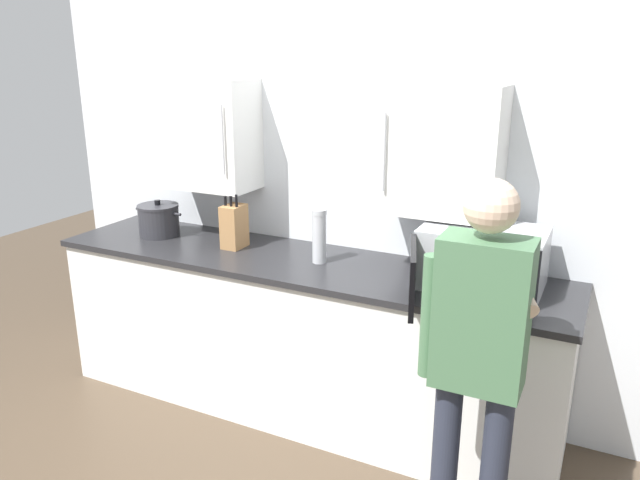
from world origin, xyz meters
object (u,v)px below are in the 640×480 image
object	(u,v)px
knife_block	(234,226)
person_figure	(478,347)
stock_pot	(159,220)
microwave_oven	(476,257)
thermos_flask	(319,236)

from	to	relation	value
knife_block	person_figure	xyz separation A→B (m)	(1.59, -0.71, -0.10)
stock_pot	person_figure	world-z (taller)	person_figure
knife_block	stock_pot	bearing A→B (deg)	-179.70
stock_pot	person_figure	bearing A→B (deg)	-18.10
microwave_oven	person_figure	bearing A→B (deg)	-76.04
thermos_flask	person_figure	distance (m)	1.24
microwave_oven	knife_block	xyz separation A→B (m)	(-1.42, -0.00, -0.02)
microwave_oven	stock_pot	bearing A→B (deg)	-179.79
stock_pot	thermos_flask	world-z (taller)	thermos_flask
microwave_oven	thermos_flask	distance (m)	0.85
stock_pot	knife_block	bearing A→B (deg)	0.30
microwave_oven	stock_pot	world-z (taller)	microwave_oven
stock_pot	thermos_flask	xyz separation A→B (m)	(1.14, -0.02, 0.05)
thermos_flask	knife_block	xyz separation A→B (m)	(-0.57, 0.02, -0.02)
stock_pot	knife_block	size ratio (longest dim) A/B	1.07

